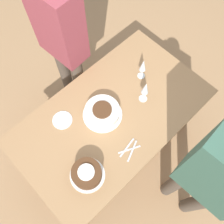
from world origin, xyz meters
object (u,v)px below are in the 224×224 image
object	(u,v)px
cake_center_white	(102,112)
cake_front_chocolate	(87,174)
person_cutting	(215,180)
wine_glass_far	(143,66)
person_watching	(61,35)
wine_glass_near	(145,89)

from	to	relation	value
cake_center_white	cake_front_chocolate	size ratio (longest dim) A/B	1.24
person_cutting	wine_glass_far	bearing A→B (deg)	-24.60
cake_center_white	person_watching	bearing A→B (deg)	75.21
wine_glass_far	wine_glass_near	bearing A→B (deg)	-132.77
cake_center_white	wine_glass_near	size ratio (longest dim) A/B	1.31
cake_front_chocolate	wine_glass_far	xyz separation A→B (m)	(0.85, 0.30, 0.09)
wine_glass_far	person_cutting	size ratio (longest dim) A/B	0.13
wine_glass_near	person_watching	distance (m)	0.79
cake_center_white	wine_glass_near	xyz separation A→B (m)	(0.32, -0.12, 0.12)
cake_front_chocolate	person_watching	bearing A→B (deg)	58.61
cake_center_white	person_cutting	world-z (taller)	person_cutting
cake_center_white	person_cutting	bearing A→B (deg)	-82.14
wine_glass_far	person_watching	bearing A→B (deg)	115.41
person_cutting	person_watching	bearing A→B (deg)	-5.09
cake_front_chocolate	person_cutting	world-z (taller)	person_cutting
cake_front_chocolate	cake_center_white	bearing A→B (deg)	34.11
cake_center_white	person_cutting	size ratio (longest dim) A/B	0.18
person_cutting	person_watching	size ratio (longest dim) A/B	1.04
wine_glass_near	person_cutting	size ratio (longest dim) A/B	0.14
cake_front_chocolate	person_cutting	distance (m)	0.80
wine_glass_near	person_cutting	bearing A→B (deg)	-105.84
cake_center_white	cake_front_chocolate	bearing A→B (deg)	-145.89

